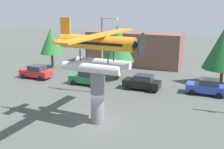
# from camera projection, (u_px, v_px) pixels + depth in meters

# --- Properties ---
(ground_plane) EXTENTS (140.00, 140.00, 0.00)m
(ground_plane) POSITION_uv_depth(u_px,v_px,m) (98.00, 122.00, 21.68)
(ground_plane) COLOR #4C514C
(display_pedestal) EXTENTS (1.10, 1.10, 4.48)m
(display_pedestal) POSITION_uv_depth(u_px,v_px,m) (97.00, 97.00, 21.10)
(display_pedestal) COLOR slate
(display_pedestal) RESTS_ON ground
(floatplane_monument) EXTENTS (6.94, 10.43, 4.00)m
(floatplane_monument) POSITION_uv_depth(u_px,v_px,m) (98.00, 49.00, 20.04)
(floatplane_monument) COLOR silver
(floatplane_monument) RESTS_ON display_pedestal
(car_near_red) EXTENTS (4.20, 2.02, 1.76)m
(car_near_red) POSITION_uv_depth(u_px,v_px,m) (36.00, 72.00, 34.47)
(car_near_red) COLOR red
(car_near_red) RESTS_ON ground
(car_mid_green) EXTENTS (4.20, 2.02, 1.76)m
(car_mid_green) POSITION_uv_depth(u_px,v_px,m) (87.00, 78.00, 31.70)
(car_mid_green) COLOR #237A38
(car_mid_green) RESTS_ON ground
(car_far_black) EXTENTS (4.20, 2.02, 1.76)m
(car_far_black) POSITION_uv_depth(u_px,v_px,m) (142.00, 82.00, 29.82)
(car_far_black) COLOR black
(car_far_black) RESTS_ON ground
(car_distant_blue) EXTENTS (4.20, 2.02, 1.76)m
(car_distant_blue) POSITION_uv_depth(u_px,v_px,m) (207.00, 87.00, 28.14)
(car_distant_blue) COLOR #2847B7
(car_distant_blue) RESTS_ON ground
(streetlight_primary) EXTENTS (1.84, 0.28, 8.24)m
(streetlight_primary) POSITION_uv_depth(u_px,v_px,m) (104.00, 51.00, 27.47)
(streetlight_primary) COLOR gray
(streetlight_primary) RESTS_ON ground
(storefront_building) EXTENTS (15.13, 5.02, 5.23)m
(storefront_building) POSITION_uv_depth(u_px,v_px,m) (134.00, 49.00, 42.17)
(storefront_building) COLOR brown
(storefront_building) RESTS_ON ground
(tree_west) EXTENTS (3.44, 3.44, 6.09)m
(tree_west) POSITION_uv_depth(u_px,v_px,m) (51.00, 41.00, 39.34)
(tree_west) COLOR brown
(tree_west) RESTS_ON ground
(tree_east) EXTENTS (4.20, 4.20, 7.03)m
(tree_east) POSITION_uv_depth(u_px,v_px,m) (118.00, 43.00, 33.24)
(tree_east) COLOR brown
(tree_east) RESTS_ON ground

